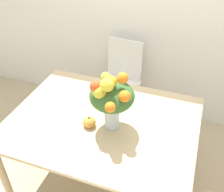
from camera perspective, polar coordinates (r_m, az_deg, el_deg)
ground_plane at (r=2.60m, az=-1.69°, el=-17.42°), size 12.00×12.00×0.00m
dining_table at (r=2.11m, az=-2.01°, el=-6.82°), size 1.45×1.10×0.74m
flower_vase at (r=1.82m, az=-0.08°, el=-0.28°), size 0.32×0.38×0.48m
pumpkin at (r=1.98m, az=-4.98°, el=-5.65°), size 0.10×0.10×0.09m
dining_chair_near_window at (r=2.92m, az=1.69°, el=3.05°), size 0.45×0.45×0.95m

